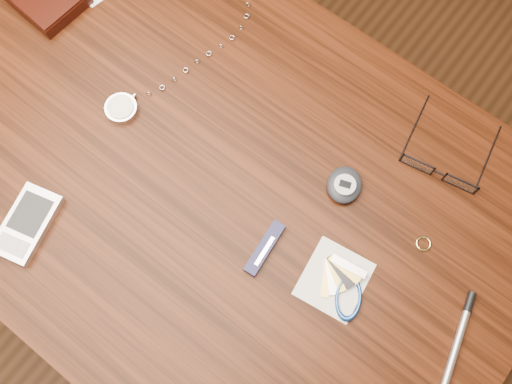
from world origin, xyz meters
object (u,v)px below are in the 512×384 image
at_px(eyeglasses, 440,170).
at_px(pedometer, 344,185).
at_px(pda_phone, 27,224).
at_px(pocket_knife, 265,248).
at_px(silver_pen, 461,331).
at_px(notepad_keys, 342,287).
at_px(desk, 217,197).
at_px(pocket_watch, 127,104).

height_order(eyeglasses, pedometer, eyeglasses).
height_order(pda_phone, pedometer, pedometer).
relative_size(pocket_knife, silver_pen, 0.66).
height_order(notepad_keys, pocket_knife, same).
distance_m(desk, pocket_watch, 0.21).
bearing_deg(pocket_knife, desk, 162.49).
distance_m(pda_phone, silver_pen, 0.64).
xyz_separation_m(desk, eyeglasses, (0.27, 0.21, 0.11)).
height_order(pedometer, silver_pen, pedometer).
bearing_deg(pedometer, pda_phone, -135.01).
height_order(pedometer, notepad_keys, pedometer).
distance_m(desk, silver_pen, 0.43).
height_order(desk, notepad_keys, notepad_keys).
relative_size(pedometer, silver_pen, 0.56).
distance_m(pocket_watch, silver_pen, 0.60).
height_order(desk, silver_pen, silver_pen).
bearing_deg(silver_pen, pda_phone, -156.05).
xyz_separation_m(pocket_watch, pedometer, (0.35, 0.10, 0.00)).
bearing_deg(pda_phone, desk, 53.66).
height_order(eyeglasses, pocket_knife, eyeglasses).
bearing_deg(eyeglasses, silver_pen, -50.43).
bearing_deg(desk, notepad_keys, -4.19).
distance_m(notepad_keys, silver_pen, 0.17).
distance_m(eyeglasses, notepad_keys, 0.23).
height_order(pocket_watch, pda_phone, pda_phone).
bearing_deg(pda_phone, eyeglasses, 45.43).
height_order(desk, pocket_watch, pocket_watch).
relative_size(pda_phone, pedometer, 1.67).
bearing_deg(pedometer, desk, -147.30).
relative_size(eyeglasses, pda_phone, 1.18).
bearing_deg(pocket_knife, notepad_keys, 10.67).
distance_m(desk, eyeglasses, 0.36).
relative_size(eyeglasses, pocket_knife, 1.66).
bearing_deg(silver_pen, desk, -175.47).
bearing_deg(notepad_keys, silver_pen, 17.30).
bearing_deg(pda_phone, silver_pen, 23.95).
relative_size(desk, pocket_watch, 2.84).
bearing_deg(notepad_keys, pocket_knife, -169.33).
relative_size(desk, silver_pen, 7.49).
xyz_separation_m(pda_phone, pocket_knife, (0.30, 0.18, -0.00)).
bearing_deg(pda_phone, pocket_knife, 31.90).
xyz_separation_m(pda_phone, pedometer, (0.33, 0.33, 0.00)).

